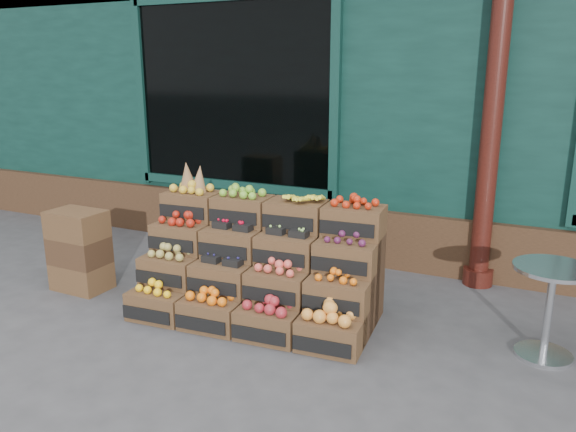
% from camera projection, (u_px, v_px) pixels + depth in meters
% --- Properties ---
extents(ground, '(60.00, 60.00, 0.00)m').
position_uv_depth(ground, '(272.00, 351.00, 4.17)').
color(ground, '#3F3F41').
rests_on(ground, ground).
extents(shop_facade, '(12.00, 6.24, 4.80)m').
position_uv_depth(shop_facade, '(433.00, 42.00, 8.02)').
color(shop_facade, '#0D2C26').
rests_on(shop_facade, ground).
extents(crate_display, '(2.04, 1.11, 1.24)m').
position_uv_depth(crate_display, '(259.00, 271.00, 4.74)').
color(crate_display, '#4E341E').
rests_on(crate_display, ground).
extents(spare_crates, '(0.52, 0.36, 0.76)m').
position_uv_depth(spare_crates, '(79.00, 250.00, 5.26)').
color(spare_crates, '#4E341E').
rests_on(spare_crates, ground).
extents(bistro_table, '(0.55, 0.55, 0.70)m').
position_uv_depth(bistro_table, '(550.00, 301.00, 3.99)').
color(bistro_table, silver).
rests_on(bistro_table, ground).
extents(shopkeeper, '(0.72, 0.52, 1.83)m').
position_uv_depth(shopkeeper, '(252.00, 159.00, 7.10)').
color(shopkeeper, '#164F18').
rests_on(shopkeeper, ground).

